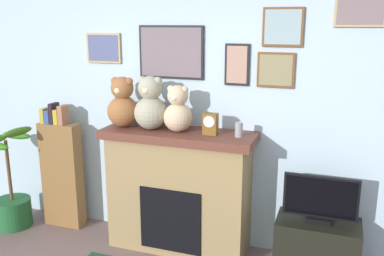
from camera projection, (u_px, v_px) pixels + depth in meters
name	position (u px, v px, depth m)	size (l,w,h in m)	color
back_wall	(200.00, 113.00, 4.13)	(5.20, 0.15, 2.60)	silver
fireplace	(179.00, 190.00, 4.07)	(1.45, 0.52, 1.19)	#93774E
bookshelf	(62.00, 171.00, 4.54)	(0.44, 0.16, 1.36)	brown
potted_plant	(12.00, 197.00, 4.57)	(0.49, 0.43, 1.13)	#1E592D
tv_stand	(316.00, 249.00, 3.67)	(0.71, 0.40, 0.52)	black
television	(320.00, 200.00, 3.56)	(0.62, 0.14, 0.41)	black
candle_jar	(239.00, 130.00, 3.71)	(0.07, 0.07, 0.13)	gray
mantel_clock	(210.00, 124.00, 3.79)	(0.13, 0.10, 0.19)	brown
teddy_bear_cream	(123.00, 104.00, 4.04)	(0.30, 0.30, 0.49)	#985E34
teddy_bear_brown	(151.00, 105.00, 3.94)	(0.31, 0.31, 0.51)	#A19F88
teddy_bear_tan	(178.00, 111.00, 3.86)	(0.27, 0.27, 0.43)	#CFB38F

